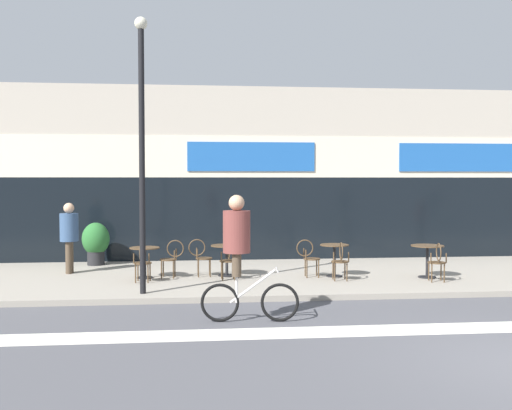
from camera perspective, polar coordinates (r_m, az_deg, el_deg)
name	(u,v)px	position (r m, az deg, el deg)	size (l,w,h in m)	color
sidewalk_slab	(386,275)	(15.50, 12.23, -6.50)	(40.00, 5.50, 0.12)	gray
storefront_facade	(341,176)	(19.85, 8.05, 2.73)	(40.00, 4.06, 5.15)	#B2A899
bike_lane_stripe	(485,327)	(10.79, 21.00, -10.83)	(36.00, 0.70, 0.01)	silver
bistro_table_0	(145,256)	(14.43, -10.55, -4.81)	(0.71, 0.71, 0.73)	black
bistro_table_1	(227,254)	(14.54, -2.80, -4.65)	(0.77, 0.77, 0.75)	black
bistro_table_2	(334,254)	(14.54, 7.48, -4.62)	(0.69, 0.69, 0.78)	black
bistro_table_3	(427,254)	(14.83, 16.00, -4.54)	(0.77, 0.77, 0.77)	black
cafe_chair_0_near	(142,260)	(13.82, -10.79, -5.16)	(0.44, 0.59, 0.90)	#4C3823
cafe_chair_0_side	(171,256)	(14.39, -8.06, -4.84)	(0.59, 0.44, 0.90)	#4C3823
cafe_chair_1_near	(228,258)	(13.93, -2.65, -5.06)	(0.42, 0.58, 0.90)	#4C3823
cafe_chair_1_side	(201,255)	(14.52, -5.27, -4.76)	(0.58, 0.41, 0.90)	#4C3823
cafe_chair_2_near	(340,259)	(13.94, 8.05, -5.07)	(0.43, 0.59, 0.90)	#4C3823
cafe_chair_2_side	(309,255)	(14.42, 5.05, -4.81)	(0.58, 0.42, 0.90)	#4C3823
cafe_chair_3_near	(437,259)	(14.26, 16.90, -4.98)	(0.45, 0.60, 0.90)	#4C3823
planter_pot	(96,242)	(16.95, -15.02, -3.39)	(0.74, 0.74, 1.16)	#232326
lamp_post	(142,136)	(12.41, -10.83, 6.45)	(0.26, 0.26, 5.60)	black
cyclist_2	(239,246)	(10.28, -1.60, -3.95)	(1.70, 0.55, 2.19)	black
pedestrian_far_end	(69,232)	(15.60, -17.37, -2.42)	(0.46, 0.46, 1.76)	#4C3D2D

